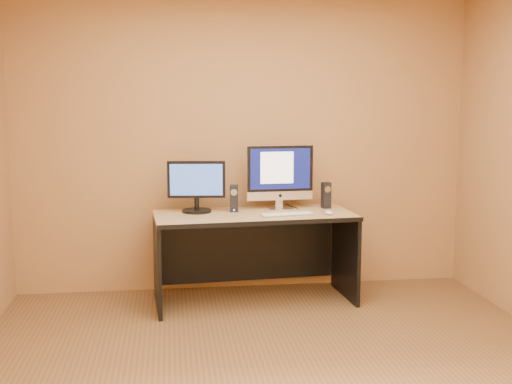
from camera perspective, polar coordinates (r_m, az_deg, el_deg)
floor at (r=4.05m, az=2.41°, el=-16.41°), size 4.00×4.00×0.00m
walls at (r=3.70m, az=2.54°, el=2.22°), size 4.00×4.00×2.60m
desk at (r=5.36m, az=-0.15°, el=-5.89°), size 1.68×0.83×0.75m
imac at (r=5.45m, az=2.19°, el=1.38°), size 0.59×0.24×0.56m
second_monitor at (r=5.33m, az=-5.31°, el=0.47°), size 0.51×0.30×0.43m
speaker_left at (r=5.35m, az=-1.96°, el=-0.57°), size 0.08×0.08×0.22m
speaker_right at (r=5.55m, az=6.25°, el=-0.29°), size 0.08×0.08×0.22m
keyboard at (r=5.19m, az=2.79°, el=-1.99°), size 0.45×0.19×0.02m
mouse at (r=5.25m, az=6.49°, el=-1.82°), size 0.06×0.11×0.04m
cable_a at (r=5.61m, az=3.19°, el=-1.28°), size 0.07×0.22×0.01m
cable_b at (r=5.62m, az=2.13°, el=-1.24°), size 0.07×0.17×0.01m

